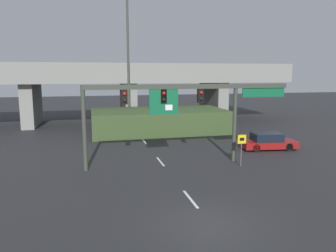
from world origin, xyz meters
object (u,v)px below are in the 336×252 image
parked_sedan_near_right (268,142)px  highway_light_pole_near (128,43)px  speed_limit_sign (241,145)px  signal_gantry (181,100)px

parked_sedan_near_right → highway_light_pole_near: bearing=138.5°
highway_light_pole_near → parked_sedan_near_right: bearing=-48.0°
speed_limit_sign → highway_light_pole_near: (-5.76, 15.40, 7.86)m
signal_gantry → parked_sedan_near_right: (8.25, 2.76, -3.82)m
parked_sedan_near_right → speed_limit_sign: bearing=-130.4°
speed_limit_sign → parked_sedan_near_right: speed_limit_sign is taller
highway_light_pole_near → parked_sedan_near_right: (10.16, -11.29, -8.67)m
highway_light_pole_near → parked_sedan_near_right: 17.49m
signal_gantry → speed_limit_sign: signal_gantry is taller
speed_limit_sign → parked_sedan_near_right: bearing=43.0°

